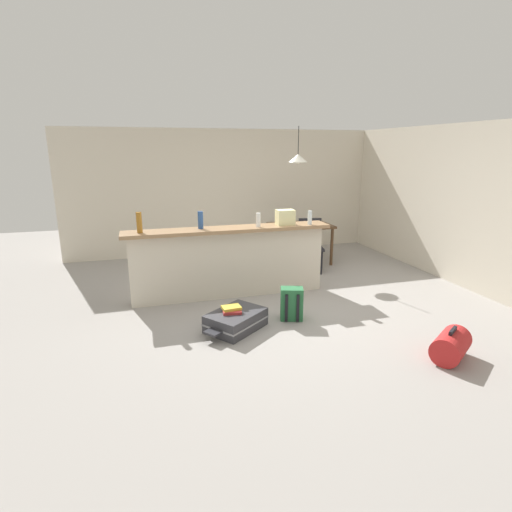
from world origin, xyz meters
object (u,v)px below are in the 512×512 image
at_px(bottle_clear, 310,218).
at_px(suitcase_flat_charcoal, 236,320).
at_px(dining_table, 301,229).
at_px(bottle_white, 258,220).
at_px(bottle_blue, 201,220).
at_px(duffel_bag_red, 451,346).
at_px(book_stack, 232,309).
at_px(backpack_green, 292,304).
at_px(bottle_amber, 139,223).
at_px(dining_chair_near_partition, 310,242).
at_px(pendant_lamp, 298,158).
at_px(grocery_bag, 285,217).

xyz_separation_m(bottle_clear, suitcase_flat_charcoal, (-1.38, -1.03, -1.02)).
bearing_deg(suitcase_flat_charcoal, dining_table, 53.58).
height_order(bottle_white, suitcase_flat_charcoal, bottle_white).
bearing_deg(bottle_blue, bottle_clear, -4.79).
height_order(dining_table, duffel_bag_red, dining_table).
distance_m(bottle_white, book_stack, 1.50).
height_order(backpack_green, duffel_bag_red, backpack_green).
relative_size(bottle_amber, bottle_white, 1.37).
height_order(dining_chair_near_partition, backpack_green, dining_chair_near_partition).
height_order(bottle_blue, backpack_green, bottle_blue).
bearing_deg(pendant_lamp, duffel_bag_red, -87.09).
bearing_deg(bottle_blue, dining_table, 33.27).
xyz_separation_m(bottle_blue, book_stack, (0.17, -1.16, -0.90)).
xyz_separation_m(pendant_lamp, book_stack, (-1.81, -2.51, -1.70)).
bearing_deg(book_stack, duffel_bag_red, -33.40).
relative_size(bottle_white, book_stack, 0.85).
xyz_separation_m(bottle_white, book_stack, (-0.64, -1.04, -0.88)).
height_order(grocery_bag, dining_table, grocery_bag).
xyz_separation_m(bottle_amber, suitcase_flat_charcoal, (1.04, -1.10, -1.06)).
height_order(suitcase_flat_charcoal, duffel_bag_red, duffel_bag_red).
distance_m(grocery_bag, dining_chair_near_partition, 1.34).
bearing_deg(backpack_green, book_stack, -174.02).
relative_size(dining_table, dining_chair_near_partition, 1.18).
bearing_deg(backpack_green, bottle_clear, 56.26).
bearing_deg(grocery_bag, bottle_white, -171.10).
height_order(bottle_blue, bottle_clear, bottle_blue).
bearing_deg(suitcase_flat_charcoal, backpack_green, 6.81).
distance_m(suitcase_flat_charcoal, book_stack, 0.15).
height_order(dining_table, pendant_lamp, pendant_lamp).
relative_size(backpack_green, book_stack, 1.76).
relative_size(bottle_blue, book_stack, 1.02).
xyz_separation_m(bottle_amber, bottle_clear, (2.42, -0.07, -0.04)).
distance_m(bottle_white, pendant_lamp, 2.05).
bearing_deg(suitcase_flat_charcoal, duffel_bag_red, -33.90).
bearing_deg(bottle_white, bottle_clear, -1.51).
xyz_separation_m(bottle_clear, dining_chair_near_partition, (0.45, 0.95, -0.62)).
distance_m(grocery_bag, dining_table, 1.71).
distance_m(dining_table, book_stack, 3.18).
bearing_deg(book_stack, pendant_lamp, 54.13).
bearing_deg(bottle_clear, bottle_white, 178.49).
height_order(bottle_white, grocery_bag, grocery_bag).
relative_size(bottle_white, duffel_bag_red, 0.36).
relative_size(bottle_clear, duffel_bag_red, 0.36).
distance_m(bottle_amber, backpack_green, 2.27).
height_order(bottle_white, backpack_green, bottle_white).
bearing_deg(dining_table, bottle_clear, -107.91).
relative_size(dining_table, pendant_lamp, 1.66).
bearing_deg(backpack_green, bottle_blue, 132.06).
xyz_separation_m(grocery_bag, pendant_lamp, (0.74, 1.40, 0.81)).
bearing_deg(dining_table, suitcase_flat_charcoal, -126.42).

